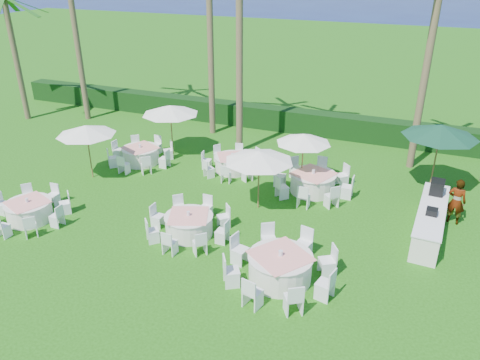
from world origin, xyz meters
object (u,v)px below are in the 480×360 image
(banquet_table_a, at_px, (29,210))
(umbrella_b, at_px, (259,156))
(banquet_table_e, at_px, (233,163))
(umbrella_c, at_px, (170,110))
(banquet_table_c, at_px, (280,267))
(buffet_table, at_px, (430,220))
(umbrella_a, at_px, (86,130))
(staff_person, at_px, (456,201))
(umbrella_d, at_px, (304,139))
(umbrella_green, at_px, (441,131))
(banquet_table_f, at_px, (313,182))
(banquet_table_b, at_px, (189,224))
(banquet_table_d, at_px, (141,155))

(banquet_table_a, distance_m, umbrella_b, 8.63)
(banquet_table_e, relative_size, umbrella_c, 1.05)
(banquet_table_c, bearing_deg, umbrella_c, 136.25)
(banquet_table_e, relative_size, buffet_table, 0.66)
(umbrella_a, relative_size, staff_person, 1.43)
(umbrella_a, height_order, umbrella_c, umbrella_c)
(staff_person, bearing_deg, umbrella_b, 24.79)
(umbrella_d, xyz_separation_m, umbrella_green, (5.06, 1.53, 0.50))
(banquet_table_f, distance_m, umbrella_green, 5.33)
(banquet_table_b, height_order, umbrella_b, umbrella_b)
(banquet_table_c, bearing_deg, umbrella_d, 99.57)
(banquet_table_b, xyz_separation_m, banquet_table_c, (3.68, -1.24, 0.06))
(banquet_table_e, bearing_deg, banquet_table_d, -170.38)
(banquet_table_a, height_order, umbrella_a, umbrella_a)
(umbrella_b, relative_size, umbrella_green, 0.89)
(umbrella_green, bearing_deg, umbrella_d, -163.18)
(banquet_table_b, relative_size, banquet_table_c, 0.87)
(banquet_table_f, height_order, buffet_table, buffet_table)
(buffet_table, height_order, staff_person, staff_person)
(umbrella_green, xyz_separation_m, staff_person, (0.85, -2.42, -1.75))
(banquet_table_c, xyz_separation_m, umbrella_a, (-9.76, 3.80, 1.73))
(banquet_table_f, relative_size, staff_person, 1.88)
(banquet_table_f, relative_size, umbrella_b, 1.25)
(umbrella_b, bearing_deg, umbrella_a, -179.11)
(umbrella_a, xyz_separation_m, umbrella_d, (8.69, 2.59, -0.07))
(umbrella_b, bearing_deg, banquet_table_f, 52.67)
(banquet_table_d, relative_size, banquet_table_e, 1.07)
(banquet_table_b, height_order, banquet_table_c, banquet_table_c)
(umbrella_d, bearing_deg, banquet_table_c, -80.43)
(umbrella_a, distance_m, umbrella_d, 9.06)
(umbrella_c, xyz_separation_m, umbrella_d, (6.75, -1.10, -0.11))
(banquet_table_b, xyz_separation_m, umbrella_d, (2.60, 5.16, 1.72))
(banquet_table_c, xyz_separation_m, staff_person, (4.83, 5.50, 0.42))
(banquet_table_f, distance_m, buffet_table, 4.82)
(banquet_table_c, bearing_deg, banquet_table_e, 122.89)
(banquet_table_a, distance_m, umbrella_c, 7.96)
(banquet_table_a, distance_m, umbrella_a, 4.26)
(umbrella_c, bearing_deg, banquet_table_c, -43.75)
(umbrella_c, bearing_deg, banquet_table_f, -11.30)
(umbrella_a, distance_m, umbrella_b, 7.66)
(banquet_table_d, bearing_deg, banquet_table_a, -98.51)
(banquet_table_f, distance_m, staff_person, 5.37)
(banquet_table_c, xyz_separation_m, banquet_table_f, (-0.50, 6.03, -0.02))
(banquet_table_e, relative_size, staff_person, 1.62)
(banquet_table_f, distance_m, umbrella_c, 7.69)
(banquet_table_a, bearing_deg, banquet_table_d, 81.49)
(buffet_table, bearing_deg, banquet_table_c, -132.38)
(banquet_table_d, distance_m, banquet_table_f, 8.16)
(umbrella_d, relative_size, buffet_table, 0.54)
(banquet_table_d, distance_m, umbrella_c, 2.52)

